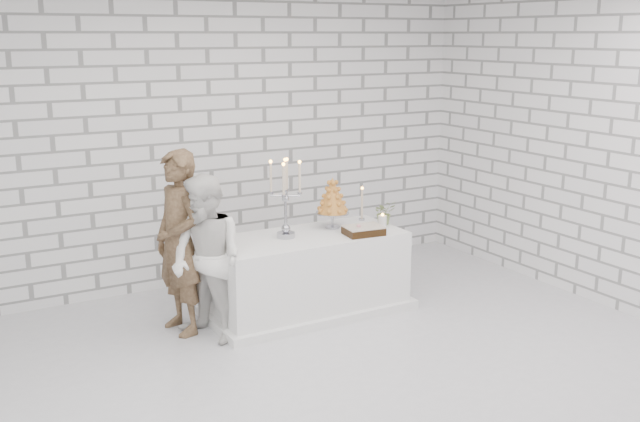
{
  "coord_description": "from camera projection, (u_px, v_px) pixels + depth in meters",
  "views": [
    {
      "loc": [
        -2.74,
        -4.59,
        2.57
      ],
      "look_at": [
        0.37,
        0.87,
        1.05
      ],
      "focal_mm": 41.24,
      "sensor_mm": 36.0,
      "label": 1
    }
  ],
  "objects": [
    {
      "name": "ground",
      "position": [
        333.0,
        368.0,
        5.8
      ],
      "size": [
        6.0,
        5.0,
        0.01
      ],
      "primitive_type": "cube",
      "color": "silver",
      "rests_on": "ground"
    },
    {
      "name": "wall_back",
      "position": [
        210.0,
        141.0,
        7.56
      ],
      "size": [
        6.0,
        0.01,
        3.0
      ],
      "primitive_type": "cube",
      "color": "white",
      "rests_on": "ground"
    },
    {
      "name": "wall_front",
      "position": [
        615.0,
        276.0,
        3.33
      ],
      "size": [
        6.0,
        0.01,
        3.0
      ],
      "primitive_type": "cube",
      "color": "white",
      "rests_on": "ground"
    },
    {
      "name": "wall_right",
      "position": [
        609.0,
        151.0,
        6.89
      ],
      "size": [
        0.01,
        5.0,
        3.0
      ],
      "primitive_type": "cube",
      "color": "white",
      "rests_on": "ground"
    },
    {
      "name": "cake_table",
      "position": [
        308.0,
        274.0,
        6.9
      ],
      "size": [
        1.8,
        0.8,
        0.75
      ],
      "primitive_type": "cube",
      "color": "white",
      "rests_on": "ground"
    },
    {
      "name": "groom",
      "position": [
        179.0,
        243.0,
        6.35
      ],
      "size": [
        0.49,
        0.65,
        1.62
      ],
      "primitive_type": "imported",
      "rotation": [
        0.0,
        0.0,
        -1.39
      ],
      "color": "#402D1D",
      "rests_on": "ground"
    },
    {
      "name": "bride",
      "position": [
        207.0,
        260.0,
        6.18
      ],
      "size": [
        0.76,
        0.85,
        1.44
      ],
      "primitive_type": "imported",
      "rotation": [
        0.0,
        0.0,
        -1.2
      ],
      "color": "white",
      "rests_on": "ground"
    },
    {
      "name": "candelabra",
      "position": [
        286.0,
        198.0,
        6.65
      ],
      "size": [
        0.35,
        0.35,
        0.74
      ],
      "primitive_type": null,
      "rotation": [
        0.0,
        0.0,
        0.2
      ],
      "color": "#9C9CA6",
      "rests_on": "cake_table"
    },
    {
      "name": "croquembouche",
      "position": [
        332.0,
        203.0,
        7.01
      ],
      "size": [
        0.4,
        0.4,
        0.5
      ],
      "primitive_type": null,
      "rotation": [
        0.0,
        0.0,
        0.28
      ],
      "color": "#B86F27",
      "rests_on": "cake_table"
    },
    {
      "name": "chocolate_cake",
      "position": [
        364.0,
        230.0,
        6.83
      ],
      "size": [
        0.37,
        0.29,
        0.08
      ],
      "primitive_type": "cube",
      "rotation": [
        0.0,
        0.0,
        -0.11
      ],
      "color": "black",
      "rests_on": "cake_table"
    },
    {
      "name": "pillar_candle",
      "position": [
        382.0,
        222.0,
        7.07
      ],
      "size": [
        0.09,
        0.09,
        0.12
      ],
      "primitive_type": "cylinder",
      "rotation": [
        0.0,
        0.0,
        -0.09
      ],
      "color": "white",
      "rests_on": "cake_table"
    },
    {
      "name": "extra_taper",
      "position": [
        362.0,
        205.0,
        7.32
      ],
      "size": [
        0.07,
        0.07,
        0.32
      ],
      "primitive_type": "cylinder",
      "rotation": [
        0.0,
        0.0,
        -0.21
      ],
      "color": "beige",
      "rests_on": "cake_table"
    },
    {
      "name": "flowers",
      "position": [
        384.0,
        212.0,
        7.18
      ],
      "size": [
        0.24,
        0.21,
        0.24
      ],
      "primitive_type": "imported",
      "rotation": [
        0.0,
        0.0,
        -0.14
      ],
      "color": "#607945",
      "rests_on": "cake_table"
    }
  ]
}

